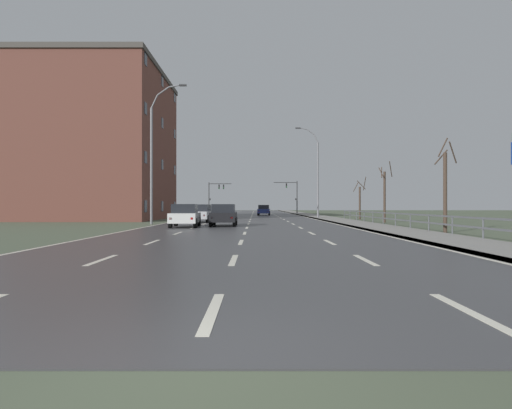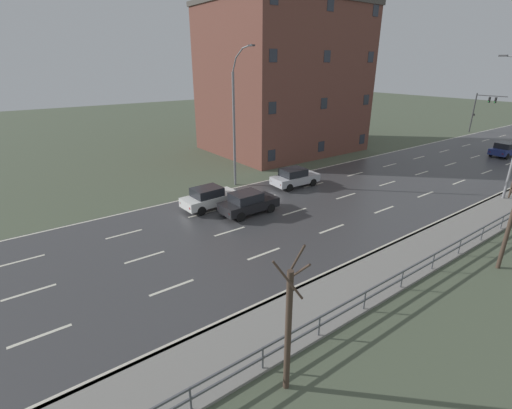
% 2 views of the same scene
% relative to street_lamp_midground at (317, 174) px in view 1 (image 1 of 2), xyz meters
% --- Properties ---
extents(ground_plane, '(160.00, 160.00, 0.12)m').
position_rel_street_lamp_midground_xyz_m(ground_plane, '(-7.42, 4.44, -5.11)').
color(ground_plane, '#4C5642').
extents(road_asphalt_strip, '(14.00, 120.00, 0.03)m').
position_rel_street_lamp_midground_xyz_m(road_asphalt_strip, '(-7.42, 16.43, -5.04)').
color(road_asphalt_strip, '#3D3D3F').
rests_on(road_asphalt_strip, ground).
extents(sidewalk_right, '(3.00, 120.00, 0.12)m').
position_rel_street_lamp_midground_xyz_m(sidewalk_right, '(1.01, 16.44, -4.99)').
color(sidewalk_right, gray).
rests_on(sidewalk_right, ground).
extents(guardrail, '(0.07, 32.14, 1.00)m').
position_rel_street_lamp_midground_xyz_m(guardrail, '(2.43, -19.57, -4.34)').
color(guardrail, '#515459').
rests_on(guardrail, ground).
extents(street_lamp_midground, '(2.64, 0.24, 10.35)m').
position_rel_street_lamp_midground_xyz_m(street_lamp_midground, '(0.00, 0.00, 0.00)').
color(street_lamp_midground, slate).
rests_on(street_lamp_midground, ground).
extents(street_lamp_left_bank, '(2.84, 0.24, 11.01)m').
position_rel_street_lamp_midground_xyz_m(street_lamp_left_bank, '(-14.83, -14.56, 0.31)').
color(street_lamp_left_bank, slate).
rests_on(street_lamp_left_bank, ground).
extents(traffic_signal_right, '(4.27, 0.36, 5.85)m').
position_rel_street_lamp_midground_xyz_m(traffic_signal_right, '(-0.25, 27.10, -1.25)').
color(traffic_signal_right, '#38383A').
rests_on(traffic_signal_right, ground).
extents(traffic_signal_left, '(4.15, 0.36, 5.67)m').
position_rel_street_lamp_midground_xyz_m(traffic_signal_left, '(-14.32, 28.04, -1.19)').
color(traffic_signal_left, '#38383A').
rests_on(traffic_signal_left, ground).
extents(car_distant, '(1.99, 4.18, 1.57)m').
position_rel_street_lamp_midground_xyz_m(car_distant, '(-11.63, -18.97, -4.24)').
color(car_distant, silver).
rests_on(car_distant, ground).
extents(car_near_left, '(1.87, 4.12, 1.57)m').
position_rel_street_lamp_midground_xyz_m(car_near_left, '(-9.14, -17.34, -4.24)').
color(car_near_left, black).
rests_on(car_near_left, ground).
extents(car_far_left, '(2.01, 4.19, 1.57)m').
position_rel_street_lamp_midground_xyz_m(car_far_left, '(-5.65, 15.30, -4.24)').
color(car_far_left, navy).
rests_on(car_far_left, ground).
extents(car_near_right, '(2.01, 4.19, 1.57)m').
position_rel_street_lamp_midground_xyz_m(car_near_right, '(-11.67, -10.76, -4.24)').
color(car_near_right, '#B7B7BC').
rests_on(car_near_right, ground).
extents(brick_building, '(13.56, 16.36, 15.96)m').
position_rel_street_lamp_midground_xyz_m(brick_building, '(-23.60, -2.22, 2.94)').
color(brick_building, brown).
rests_on(brick_building, ground).
extents(bare_tree_near, '(1.07, 1.11, 5.18)m').
position_rel_street_lamp_midground_xyz_m(bare_tree_near, '(3.41, -24.69, -2.68)').
color(bare_tree_near, '#423328').
rests_on(bare_tree_near, ground).
extents(bare_tree_mid, '(1.19, 1.10, 5.25)m').
position_rel_street_lamp_midground_xyz_m(bare_tree_mid, '(4.29, -11.21, -2.63)').
color(bare_tree_mid, '#423328').
rests_on(bare_tree_mid, ground).
extents(bare_tree_far, '(1.26, 1.30, 4.53)m').
position_rel_street_lamp_midground_xyz_m(bare_tree_far, '(4.33, -2.47, -3.05)').
color(bare_tree_far, '#423328').
rests_on(bare_tree_far, ground).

